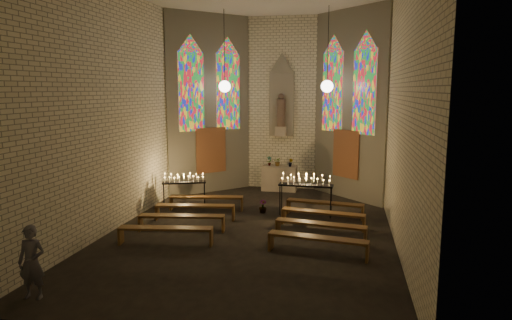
# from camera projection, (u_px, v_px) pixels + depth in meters

# --- Properties ---
(floor) EXTENTS (12.00, 12.00, 0.00)m
(floor) POSITION_uv_depth(u_px,v_px,m) (252.00, 230.00, 13.38)
(floor) COLOR black
(floor) RESTS_ON ground
(room) EXTENTS (8.22, 12.43, 7.00)m
(room) POSITION_uv_depth(u_px,v_px,m) (271.00, 100.00, 16.07)
(room) COLOR beige
(room) RESTS_ON ground
(altar) EXTENTS (1.40, 0.60, 1.00)m
(altar) POSITION_uv_depth(u_px,v_px,m) (279.00, 178.00, 18.58)
(altar) COLOR #ACA08C
(altar) RESTS_ON ground
(flower_vase_left) EXTENTS (0.25, 0.21, 0.39)m
(flower_vase_left) POSITION_uv_depth(u_px,v_px,m) (269.00, 161.00, 18.64)
(flower_vase_left) COLOR #4C723F
(flower_vase_left) RESTS_ON altar
(flower_vase_center) EXTENTS (0.34, 0.31, 0.35)m
(flower_vase_center) POSITION_uv_depth(u_px,v_px,m) (278.00, 162.00, 18.58)
(flower_vase_center) COLOR #4C723F
(flower_vase_center) RESTS_ON altar
(flower_vase_right) EXTENTS (0.22, 0.20, 0.34)m
(flower_vase_right) POSITION_uv_depth(u_px,v_px,m) (291.00, 162.00, 18.41)
(flower_vase_right) COLOR #4C723F
(flower_vase_right) RESTS_ON altar
(aisle_flower_pot) EXTENTS (0.29, 0.29, 0.44)m
(aisle_flower_pot) POSITION_uv_depth(u_px,v_px,m) (263.00, 206.00, 15.25)
(aisle_flower_pot) COLOR #4C723F
(aisle_flower_pot) RESTS_ON ground
(votive_stand_left) EXTENTS (1.54, 0.86, 1.11)m
(votive_stand_left) POSITION_uv_depth(u_px,v_px,m) (184.00, 180.00, 15.96)
(votive_stand_left) COLOR black
(votive_stand_left) RESTS_ON ground
(votive_stand_right) EXTENTS (1.77, 0.49, 1.29)m
(votive_stand_right) POSITION_uv_depth(u_px,v_px,m) (306.00, 182.00, 14.82)
(votive_stand_right) COLOR black
(votive_stand_right) RESTS_ON ground
(pew_left_0) EXTENTS (2.52, 0.72, 0.48)m
(pew_left_0) POSITION_uv_depth(u_px,v_px,m) (206.00, 199.00, 15.60)
(pew_left_0) COLOR brown
(pew_left_0) RESTS_ON ground
(pew_right_0) EXTENTS (2.52, 0.72, 0.48)m
(pew_right_0) POSITION_uv_depth(u_px,v_px,m) (325.00, 204.00, 14.82)
(pew_right_0) COLOR brown
(pew_right_0) RESTS_ON ground
(pew_left_1) EXTENTS (2.52, 0.72, 0.48)m
(pew_left_1) POSITION_uv_depth(u_px,v_px,m) (195.00, 208.00, 14.44)
(pew_left_1) COLOR brown
(pew_left_1) RESTS_ON ground
(pew_right_1) EXTENTS (2.52, 0.72, 0.48)m
(pew_right_1) POSITION_uv_depth(u_px,v_px,m) (323.00, 214.00, 13.66)
(pew_right_1) COLOR brown
(pew_right_1) RESTS_ON ground
(pew_left_2) EXTENTS (2.52, 0.72, 0.48)m
(pew_left_2) POSITION_uv_depth(u_px,v_px,m) (182.00, 218.00, 13.27)
(pew_left_2) COLOR brown
(pew_left_2) RESTS_ON ground
(pew_right_2) EXTENTS (2.52, 0.72, 0.48)m
(pew_right_2) POSITION_uv_depth(u_px,v_px,m) (320.00, 226.00, 12.50)
(pew_right_2) COLOR brown
(pew_right_2) RESTS_ON ground
(pew_left_3) EXTENTS (2.52, 0.72, 0.48)m
(pew_left_3) POSITION_uv_depth(u_px,v_px,m) (166.00, 230.00, 12.11)
(pew_left_3) COLOR brown
(pew_left_3) RESTS_ON ground
(pew_right_3) EXTENTS (2.52, 0.72, 0.48)m
(pew_right_3) POSITION_uv_depth(u_px,v_px,m) (318.00, 240.00, 11.33)
(pew_right_3) COLOR brown
(pew_right_3) RESTS_ON ground
(visitor) EXTENTS (0.58, 0.41, 1.48)m
(visitor) POSITION_uv_depth(u_px,v_px,m) (32.00, 262.00, 8.95)
(visitor) COLOR #4A4A54
(visitor) RESTS_ON ground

